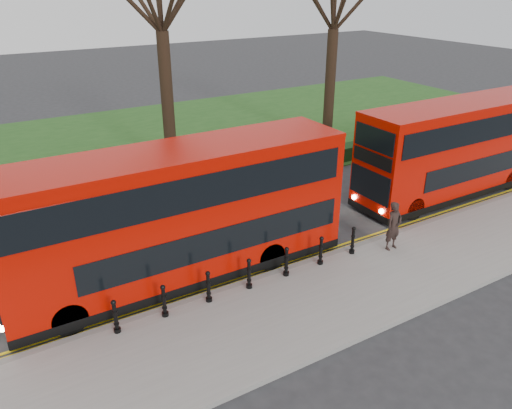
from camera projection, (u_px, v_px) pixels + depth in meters
ground at (229, 272)px, 16.94m from camera, size 120.00×120.00×0.00m
pavement at (278, 317)px, 14.56m from camera, size 60.00×4.00×0.15m
kerb at (244, 284)px, 16.12m from camera, size 60.00×0.25×0.16m
grass_verge at (107, 150)px, 28.63m from camera, size 60.00×18.00×0.06m
hedge at (157, 193)px, 22.08m from camera, size 60.00×0.90×0.80m
yellow_line_outer at (239, 281)px, 16.39m from camera, size 60.00×0.10×0.01m
yellow_line_inner at (236, 278)px, 16.54m from camera, size 60.00×0.10×0.01m
bollard_row at (249, 274)px, 15.61m from camera, size 8.61×0.15×1.00m
bus_lead at (180, 216)px, 15.80m from camera, size 11.08×2.54×4.41m
bus_rear at (460, 148)px, 22.29m from camera, size 10.59×2.43×4.21m
pedestrian at (394, 226)px, 17.72m from camera, size 0.69×0.48×1.81m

